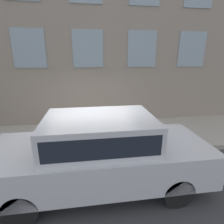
# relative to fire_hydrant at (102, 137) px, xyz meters

# --- Properties ---
(ground_plane) EXTENTS (80.00, 80.00, 0.00)m
(ground_plane) POSITION_rel_fire_hydrant_xyz_m (-0.41, 0.32, -0.55)
(ground_plane) COLOR #38383A
(sidewalk) EXTENTS (2.86, 60.00, 0.17)m
(sidewalk) POSITION_rel_fire_hydrant_xyz_m (1.02, 0.32, -0.47)
(sidewalk) COLOR #A8A093
(sidewalk) RESTS_ON ground_plane
(fire_hydrant) EXTENTS (0.28, 0.41, 0.75)m
(fire_hydrant) POSITION_rel_fire_hydrant_xyz_m (0.00, 0.00, 0.00)
(fire_hydrant) COLOR #2D7260
(fire_hydrant) RESTS_ON sidewalk
(person) EXTENTS (0.30, 0.20, 1.22)m
(person) POSITION_rel_fire_hydrant_xyz_m (0.50, -0.69, 0.35)
(person) COLOR #232328
(person) RESTS_ON sidewalk
(parked_car_silver_near) EXTENTS (1.86, 4.90, 1.75)m
(parked_car_silver_near) POSITION_rel_fire_hydrant_xyz_m (-1.54, 0.18, 0.40)
(parked_car_silver_near) COLOR black
(parked_car_silver_near) RESTS_ON ground_plane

